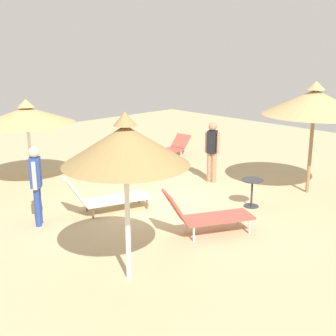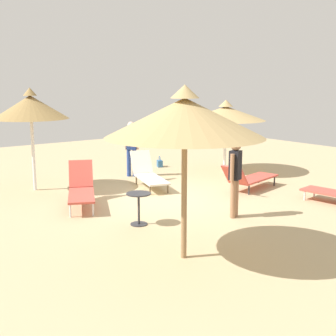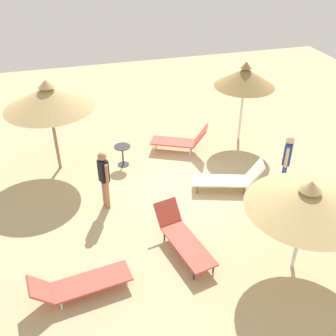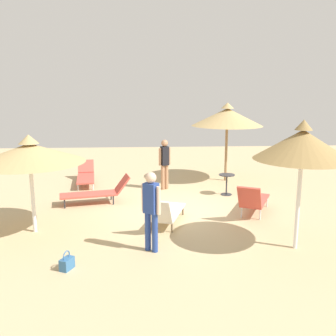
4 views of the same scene
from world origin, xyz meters
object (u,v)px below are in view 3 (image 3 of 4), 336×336
(lounge_chair_front, at_px, (182,237))
(parasol_umbrella_far_left, at_px, (308,199))
(lounge_chair_near_right, at_px, (80,284))
(side_table_round, at_px, (123,152))
(parasol_umbrella_far_right, at_px, (245,77))
(lounge_chair_back, at_px, (231,178))
(person_standing_center, at_px, (287,159))
(person_standing_near_left, at_px, (104,177))
(parasol_umbrella_center, at_px, (48,98))
(lounge_chair_edge, at_px, (182,140))

(lounge_chair_front, bearing_deg, parasol_umbrella_far_left, -118.74)
(lounge_chair_near_right, distance_m, side_table_round, 5.23)
(parasol_umbrella_far_left, distance_m, parasol_umbrella_far_right, 6.22)
(lounge_chair_back, bearing_deg, person_standing_center, -104.42)
(side_table_round, bearing_deg, person_standing_near_left, 157.67)
(lounge_chair_front, distance_m, side_table_round, 4.23)
(parasol_umbrella_center, height_order, lounge_chair_front, parasol_umbrella_center)
(side_table_round, bearing_deg, lounge_chair_edge, -81.46)
(parasol_umbrella_center, height_order, lounge_chair_near_right, parasol_umbrella_center)
(lounge_chair_front, xyz_separation_m, person_standing_center, (1.60, -3.61, 0.65))
(lounge_chair_front, relative_size, lounge_chair_edge, 1.11)
(lounge_chair_front, relative_size, side_table_round, 3.18)
(parasol_umbrella_far_left, bearing_deg, person_standing_near_left, 48.46)
(parasol_umbrella_far_right, relative_size, side_table_round, 4.12)
(parasol_umbrella_far_right, height_order, side_table_round, parasol_umbrella_far_right)
(parasol_umbrella_center, relative_size, lounge_chair_edge, 1.50)
(lounge_chair_back, bearing_deg, person_standing_near_left, 87.49)
(parasol_umbrella_far_left, distance_m, lounge_chair_edge, 6.02)
(parasol_umbrella_far_right, relative_size, lounge_chair_front, 1.30)
(parasol_umbrella_far_right, bearing_deg, lounge_chair_near_right, 131.87)
(person_standing_near_left, distance_m, person_standing_center, 5.19)
(side_table_round, bearing_deg, parasol_umbrella_center, 79.22)
(parasol_umbrella_far_left, height_order, lounge_chair_edge, parasol_umbrella_far_left)
(person_standing_near_left, bearing_deg, side_table_round, -22.33)
(lounge_chair_edge, height_order, person_standing_near_left, person_standing_near_left)
(person_standing_near_left, xyz_separation_m, side_table_round, (2.02, -0.83, -0.53))
(parasol_umbrella_far_left, relative_size, side_table_round, 3.80)
(parasol_umbrella_center, distance_m, lounge_chair_edge, 4.55)
(lounge_chair_front, bearing_deg, side_table_round, 9.77)
(parasol_umbrella_center, relative_size, person_standing_center, 1.68)
(parasol_umbrella_far_right, height_order, lounge_chair_edge, parasol_umbrella_far_right)
(parasol_umbrella_center, xyz_separation_m, parasol_umbrella_far_right, (0.25, -6.36, -0.10))
(lounge_chair_near_right, bearing_deg, person_standing_near_left, -18.85)
(parasol_umbrella_center, distance_m, lounge_chair_back, 5.83)
(parasol_umbrella_center, height_order, parasol_umbrella_far_right, parasol_umbrella_center)
(parasol_umbrella_center, relative_size, lounge_chair_near_right, 1.35)
(lounge_chair_edge, bearing_deg, parasol_umbrella_far_left, -170.78)
(lounge_chair_front, distance_m, person_standing_near_left, 2.72)
(lounge_chair_near_right, bearing_deg, side_table_round, -20.30)
(person_standing_center, bearing_deg, lounge_chair_back, 75.58)
(parasol_umbrella_center, distance_m, parasol_umbrella_far_left, 7.69)
(lounge_chair_near_right, xyz_separation_m, person_standing_center, (2.34, -6.14, 0.71))
(parasol_umbrella_far_left, distance_m, lounge_chair_near_right, 5.14)
(lounge_chair_back, bearing_deg, lounge_chair_edge, 16.44)
(person_standing_near_left, bearing_deg, lounge_chair_near_right, 161.15)
(lounge_chair_back, relative_size, side_table_round, 3.03)
(lounge_chair_near_right, bearing_deg, parasol_umbrella_far_left, -96.17)
(parasol_umbrella_far_right, height_order, person_standing_near_left, parasol_umbrella_far_right)
(lounge_chair_near_right, distance_m, person_standing_center, 6.61)
(parasol_umbrella_center, xyz_separation_m, person_standing_near_left, (-2.40, -1.17, -1.43))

